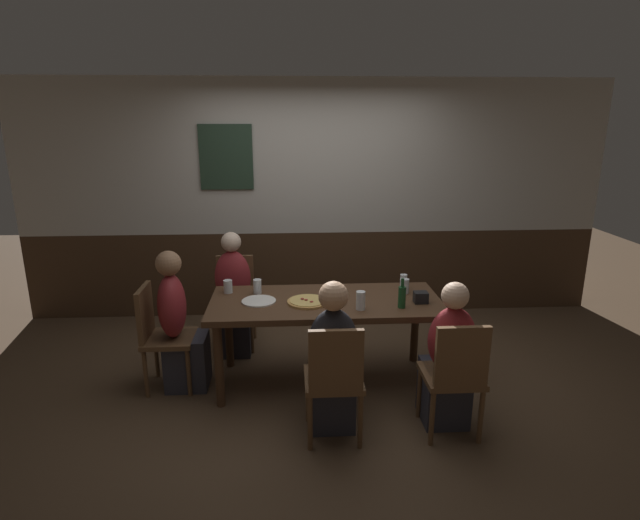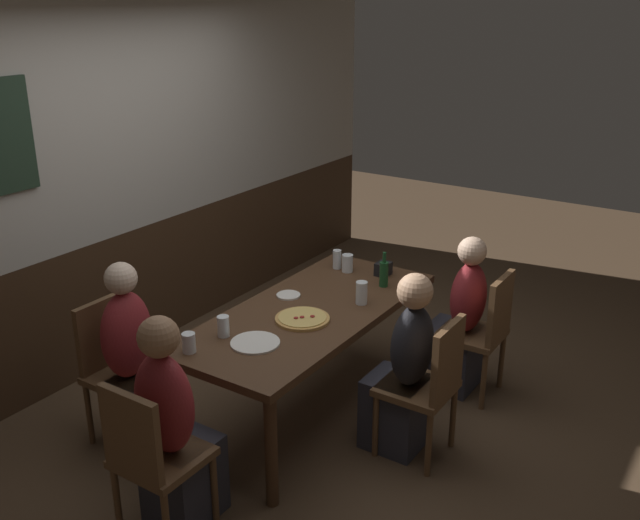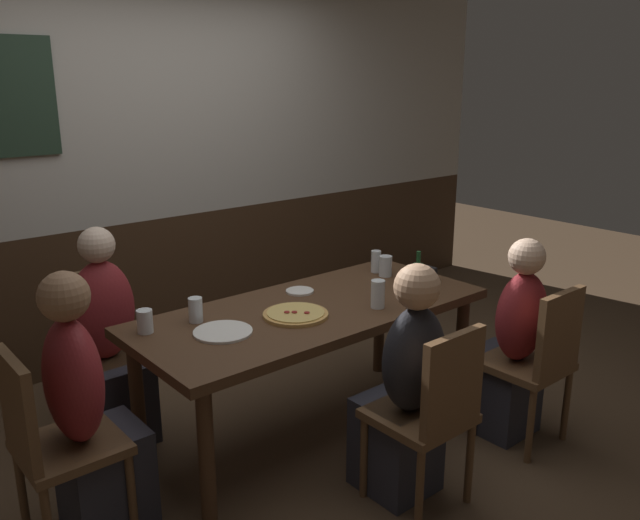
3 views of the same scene
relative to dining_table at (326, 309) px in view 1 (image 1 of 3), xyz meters
name	(u,v)px [view 1 (image 1 of 3)]	position (x,y,z in m)	size (l,w,h in m)	color
ground_plane	(325,381)	(0.00, 0.00, -0.66)	(12.00, 12.00, 0.00)	#4C3826
wall_back	(314,201)	(-0.01, 1.65, 0.64)	(6.40, 0.13, 2.60)	#3D2819
dining_table	(326,309)	(0.00, 0.00, 0.00)	(1.89, 0.83, 0.74)	#472D1C
chair_head_west	(160,331)	(-1.36, 0.00, -0.16)	(0.40, 0.40, 0.88)	brown
chair_left_far	(235,296)	(-0.83, 0.83, -0.16)	(0.40, 0.40, 0.88)	brown
chair_mid_near	(334,376)	(0.00, -0.83, -0.16)	(0.40, 0.40, 0.88)	brown
chair_right_near	(455,373)	(0.83, -0.83, -0.16)	(0.40, 0.40, 0.88)	brown
person_head_west	(180,331)	(-1.20, 0.00, -0.16)	(0.37, 0.34, 1.18)	#2D2D38
person_left_far	(233,302)	(-0.83, 0.67, -0.17)	(0.34, 0.37, 1.16)	#2D2D38
person_mid_near	(332,367)	(0.00, -0.67, -0.18)	(0.34, 0.37, 1.13)	#2D2D38
person_right_near	(448,365)	(0.83, -0.66, -0.20)	(0.34, 0.37, 1.11)	#2D2D38
pizza	(308,301)	(-0.15, -0.06, 0.09)	(0.33, 0.33, 0.03)	tan
beer_glass_half	(257,287)	(-0.57, 0.20, 0.13)	(0.07, 0.07, 0.12)	silver
pint_glass_pale	(404,283)	(0.70, 0.23, 0.14)	(0.06, 0.06, 0.13)	silver
pint_glass_stout	(361,302)	(0.26, -0.23, 0.14)	(0.07, 0.07, 0.15)	silver
beer_glass_tall	(228,287)	(-0.82, 0.23, 0.13)	(0.07, 0.07, 0.11)	silver
pint_glass_amber	(404,287)	(0.68, 0.13, 0.13)	(0.08, 0.08, 0.12)	silver
beer_bottle_green	(402,296)	(0.58, -0.21, 0.17)	(0.06, 0.06, 0.24)	#194723
plate_white_large	(259,301)	(-0.55, -0.01, 0.09)	(0.28, 0.28, 0.01)	white
plate_white_small	(335,290)	(0.10, 0.23, 0.09)	(0.15, 0.15, 0.01)	white
condiment_caddy	(421,297)	(0.76, -0.11, 0.12)	(0.11, 0.09, 0.09)	black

